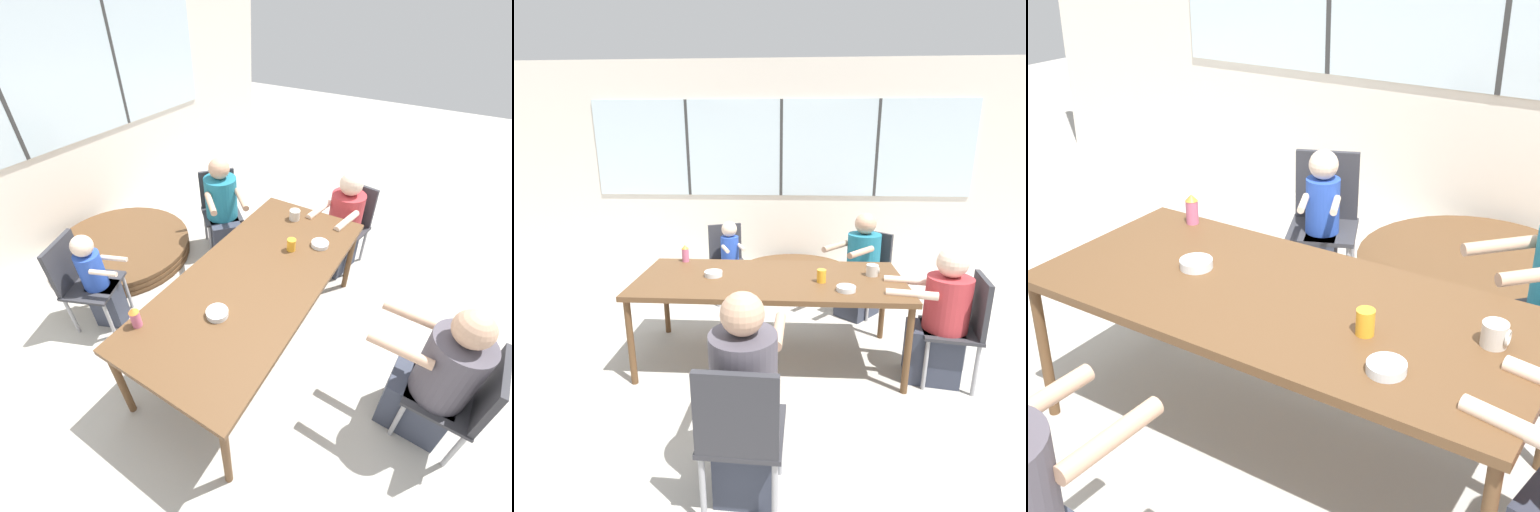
% 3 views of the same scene
% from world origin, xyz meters
% --- Properties ---
extents(ground_plane, '(16.00, 16.00, 0.00)m').
position_xyz_m(ground_plane, '(0.00, 0.00, 0.00)').
color(ground_plane, '#B2ADA3').
extents(wall_back_with_windows, '(8.40, 0.08, 2.80)m').
position_xyz_m(wall_back_with_windows, '(0.00, 2.70, 1.42)').
color(wall_back_with_windows, silver).
rests_on(wall_back_with_windows, ground_plane).
extents(dining_table, '(2.12, 0.94, 0.73)m').
position_xyz_m(dining_table, '(0.00, 0.00, 0.68)').
color(dining_table, brown).
rests_on(dining_table, ground_plane).
extents(chair_for_toddler, '(0.52, 0.52, 0.85)m').
position_xyz_m(chair_for_toddler, '(-0.57, 1.35, 0.50)').
color(chair_for_toddler, '#333338').
rests_on(chair_for_toddler, ground_plane).
extents(person_toddler, '(0.32, 0.41, 0.93)m').
position_xyz_m(person_toddler, '(-0.51, 1.21, 0.44)').
color(person_toddler, '#333847').
rests_on(person_toddler, ground_plane).
extents(coffee_mug, '(0.10, 0.10, 0.09)m').
position_xyz_m(coffee_mug, '(0.83, 0.10, 0.77)').
color(coffee_mug, beige).
rests_on(coffee_mug, dining_table).
extents(sippy_cup, '(0.06, 0.06, 0.15)m').
position_xyz_m(sippy_cup, '(-0.79, 0.39, 0.80)').
color(sippy_cup, '#CC668C').
rests_on(sippy_cup, dining_table).
extents(juice_glass, '(0.07, 0.07, 0.10)m').
position_xyz_m(juice_glass, '(0.40, -0.08, 0.78)').
color(juice_glass, gold).
rests_on(juice_glass, dining_table).
extents(bowl_white_shallow, '(0.14, 0.14, 0.04)m').
position_xyz_m(bowl_white_shallow, '(0.57, -0.26, 0.74)').
color(bowl_white_shallow, silver).
rests_on(bowl_white_shallow, dining_table).
extents(bowl_cereal, '(0.14, 0.14, 0.04)m').
position_xyz_m(bowl_cereal, '(-0.46, 0.01, 0.75)').
color(bowl_cereal, silver).
rests_on(bowl_cereal, dining_table).
extents(folded_table_stack, '(1.44, 1.44, 0.18)m').
position_xyz_m(folded_table_stack, '(0.21, 1.86, 0.09)').
color(folded_table_stack, brown).
rests_on(folded_table_stack, ground_plane).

